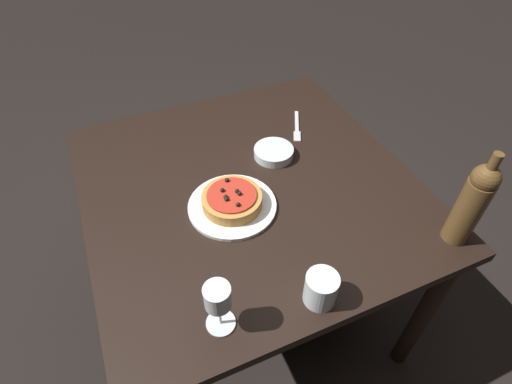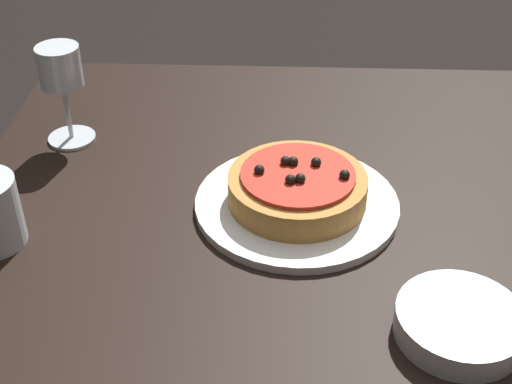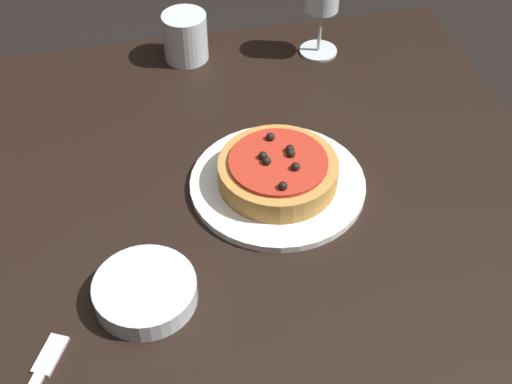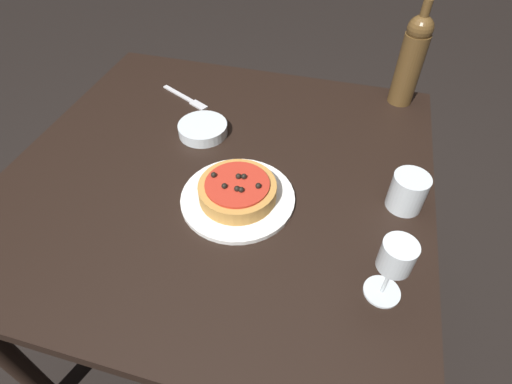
{
  "view_description": "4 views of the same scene",
  "coord_description": "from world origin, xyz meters",
  "px_view_note": "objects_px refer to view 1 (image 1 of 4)",
  "views": [
    {
      "loc": [
        -0.9,
        0.36,
        1.7
      ],
      "look_at": [
        -0.14,
        0.03,
        0.87
      ],
      "focal_mm": 28.0,
      "sensor_mm": 36.0,
      "label": 1
    },
    {
      "loc": [
        -0.1,
        -0.7,
        1.36
      ],
      "look_at": [
        -0.14,
        0.03,
        0.84
      ],
      "focal_mm": 50.0,
      "sensor_mm": 36.0,
      "label": 2
    },
    {
      "loc": [
        0.71,
        -0.11,
        1.57
      ],
      "look_at": [
        -0.03,
        0.04,
        0.82
      ],
      "focal_mm": 50.0,
      "sensor_mm": 36.0,
      "label": 3
    },
    {
      "loc": [
        -0.3,
        0.72,
        1.49
      ],
      "look_at": [
        -0.13,
        0.1,
        0.82
      ],
      "focal_mm": 28.0,
      "sensor_mm": 36.0,
      "label": 4
    }
  ],
  "objects_px": {
    "pizza": "(232,200)",
    "wine_glass": "(218,300)",
    "fork": "(297,128)",
    "side_bowl": "(274,152)",
    "water_cup": "(322,288)",
    "wine_bottle": "(472,203)",
    "dinner_plate": "(232,206)",
    "dining_table": "(249,203)"
  },
  "relations": [
    {
      "from": "pizza",
      "to": "wine_glass",
      "type": "height_order",
      "value": "wine_glass"
    },
    {
      "from": "wine_glass",
      "to": "pizza",
      "type": "bearing_deg",
      "value": -25.19
    },
    {
      "from": "wine_glass",
      "to": "fork",
      "type": "relative_size",
      "value": 0.84
    },
    {
      "from": "side_bowl",
      "to": "pizza",
      "type": "bearing_deg",
      "value": 127.86
    },
    {
      "from": "pizza",
      "to": "side_bowl",
      "type": "bearing_deg",
      "value": -52.14
    },
    {
      "from": "side_bowl",
      "to": "fork",
      "type": "distance_m",
      "value": 0.19
    },
    {
      "from": "water_cup",
      "to": "fork",
      "type": "distance_m",
      "value": 0.74
    },
    {
      "from": "wine_bottle",
      "to": "side_bowl",
      "type": "distance_m",
      "value": 0.65
    },
    {
      "from": "dinner_plate",
      "to": "water_cup",
      "type": "height_order",
      "value": "water_cup"
    },
    {
      "from": "wine_glass",
      "to": "fork",
      "type": "height_order",
      "value": "wine_glass"
    },
    {
      "from": "wine_bottle",
      "to": "side_bowl",
      "type": "height_order",
      "value": "wine_bottle"
    },
    {
      "from": "fork",
      "to": "pizza",
      "type": "bearing_deg",
      "value": -25.96
    },
    {
      "from": "pizza",
      "to": "fork",
      "type": "xyz_separation_m",
      "value": [
        0.29,
        -0.38,
        -0.03
      ]
    },
    {
      "from": "water_cup",
      "to": "wine_bottle",
      "type": "bearing_deg",
      "value": -87.48
    },
    {
      "from": "dining_table",
      "to": "water_cup",
      "type": "height_order",
      "value": "water_cup"
    },
    {
      "from": "dinner_plate",
      "to": "fork",
      "type": "height_order",
      "value": "dinner_plate"
    },
    {
      "from": "pizza",
      "to": "side_bowl",
      "type": "xyz_separation_m",
      "value": [
        0.18,
        -0.23,
        -0.02
      ]
    },
    {
      "from": "dinner_plate",
      "to": "fork",
      "type": "bearing_deg",
      "value": -52.69
    },
    {
      "from": "dining_table",
      "to": "fork",
      "type": "bearing_deg",
      "value": -54.36
    },
    {
      "from": "dinner_plate",
      "to": "side_bowl",
      "type": "xyz_separation_m",
      "value": [
        0.18,
        -0.23,
        0.01
      ]
    },
    {
      "from": "side_bowl",
      "to": "wine_glass",
      "type": "bearing_deg",
      "value": 143.43
    },
    {
      "from": "side_bowl",
      "to": "fork",
      "type": "bearing_deg",
      "value": -53.52
    },
    {
      "from": "dinner_plate",
      "to": "side_bowl",
      "type": "height_order",
      "value": "side_bowl"
    },
    {
      "from": "dinner_plate",
      "to": "wine_glass",
      "type": "relative_size",
      "value": 1.78
    },
    {
      "from": "dining_table",
      "to": "pizza",
      "type": "bearing_deg",
      "value": 132.26
    },
    {
      "from": "water_cup",
      "to": "side_bowl",
      "type": "height_order",
      "value": "water_cup"
    },
    {
      "from": "dining_table",
      "to": "water_cup",
      "type": "bearing_deg",
      "value": -179.56
    },
    {
      "from": "fork",
      "to": "side_bowl",
      "type": "bearing_deg",
      "value": -26.79
    },
    {
      "from": "dining_table",
      "to": "wine_bottle",
      "type": "bearing_deg",
      "value": -134.03
    },
    {
      "from": "wine_glass",
      "to": "side_bowl",
      "type": "height_order",
      "value": "wine_glass"
    },
    {
      "from": "wine_glass",
      "to": "side_bowl",
      "type": "relative_size",
      "value": 1.1
    },
    {
      "from": "dinner_plate",
      "to": "wine_glass",
      "type": "distance_m",
      "value": 0.41
    },
    {
      "from": "dining_table",
      "to": "water_cup",
      "type": "xyz_separation_m",
      "value": [
        -0.47,
        -0.0,
        0.14
      ]
    },
    {
      "from": "dining_table",
      "to": "water_cup",
      "type": "distance_m",
      "value": 0.49
    },
    {
      "from": "dining_table",
      "to": "fork",
      "type": "height_order",
      "value": "fork"
    },
    {
      "from": "dining_table",
      "to": "side_bowl",
      "type": "height_order",
      "value": "side_bowl"
    },
    {
      "from": "dinner_plate",
      "to": "side_bowl",
      "type": "bearing_deg",
      "value": -52.13
    },
    {
      "from": "pizza",
      "to": "water_cup",
      "type": "distance_m",
      "value": 0.4
    },
    {
      "from": "water_cup",
      "to": "pizza",
      "type": "bearing_deg",
      "value": 13.43
    },
    {
      "from": "wine_glass",
      "to": "wine_bottle",
      "type": "relative_size",
      "value": 0.5
    },
    {
      "from": "dining_table",
      "to": "wine_bottle",
      "type": "height_order",
      "value": "wine_bottle"
    },
    {
      "from": "dinner_plate",
      "to": "pizza",
      "type": "bearing_deg",
      "value": 77.46
    }
  ]
}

